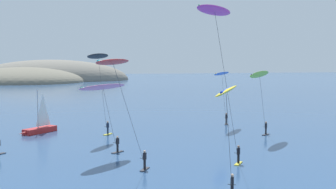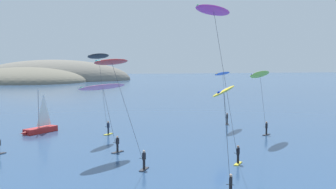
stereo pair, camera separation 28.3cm
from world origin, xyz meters
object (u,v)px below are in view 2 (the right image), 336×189
(kitesurfer_blue, at_px, (223,78))
(kitesurfer_yellow, at_px, (225,103))
(sailboat_near, at_px, (39,128))
(kitesurfer_magenta, at_px, (216,25))
(kitesurfer_lime, at_px, (261,79))
(kitesurfer_pink, at_px, (104,91))
(kitesurfer_black, at_px, (100,64))
(kitesurfer_red, at_px, (116,75))

(kitesurfer_blue, xyz_separation_m, kitesurfer_yellow, (-14.10, -32.90, -0.15))
(sailboat_near, bearing_deg, kitesurfer_magenta, -61.90)
(kitesurfer_lime, bearing_deg, kitesurfer_yellow, -122.56)
(sailboat_near, xyz_separation_m, kitesurfer_yellow, (11.11, -34.39, 6.23))
(sailboat_near, relative_size, kitesurfer_blue, 0.72)
(sailboat_near, distance_m, kitesurfer_pink, 18.06)
(kitesurfer_magenta, relative_size, kitesurfer_yellow, 1.69)
(sailboat_near, bearing_deg, kitesurfer_yellow, -72.09)
(kitesurfer_black, bearing_deg, kitesurfer_red, -93.40)
(kitesurfer_lime, xyz_separation_m, kitesurfer_black, (-18.53, 6.03, 1.75))
(kitesurfer_lime, xyz_separation_m, kitesurfer_magenta, (-11.95, -14.88, 4.89))
(kitesurfer_pink, xyz_separation_m, kitesurfer_yellow, (4.62, -18.58, 0.42))
(kitesurfer_yellow, bearing_deg, sailboat_near, 107.91)
(kitesurfer_lime, height_order, kitesurfer_red, kitesurfer_red)
(kitesurfer_blue, distance_m, kitesurfer_red, 30.87)
(kitesurfer_blue, height_order, kitesurfer_yellow, kitesurfer_yellow)
(kitesurfer_blue, distance_m, kitesurfer_pink, 23.58)
(kitesurfer_blue, xyz_separation_m, kitesurfer_black, (-17.85, -3.72, 1.98))
(kitesurfer_red, bearing_deg, sailboat_near, 103.43)
(kitesurfer_magenta, bearing_deg, kitesurfer_red, 177.13)
(sailboat_near, height_order, kitesurfer_pink, kitesurfer_pink)
(sailboat_near, xyz_separation_m, kitesurfer_red, (6.14, -25.73, 7.67))
(kitesurfer_pink, distance_m, kitesurfer_magenta, 13.94)
(sailboat_near, xyz_separation_m, kitesurfer_pink, (6.49, -15.81, 5.81))
(kitesurfer_red, relative_size, kitesurfer_black, 0.92)
(kitesurfer_pink, relative_size, kitesurfer_red, 0.76)
(sailboat_near, distance_m, kitesurfer_magenta, 31.77)
(kitesurfer_red, xyz_separation_m, kitesurfer_yellow, (4.97, -8.66, -1.44))
(kitesurfer_blue, height_order, kitesurfer_red, kitesurfer_red)
(kitesurfer_pink, height_order, kitesurfer_yellow, kitesurfer_yellow)
(kitesurfer_red, bearing_deg, kitesurfer_black, 86.60)
(sailboat_near, height_order, kitesurfer_red, kitesurfer_red)
(kitesurfer_red, bearing_deg, kitesurfer_yellow, -60.15)
(kitesurfer_magenta, bearing_deg, kitesurfer_pink, 125.87)
(kitesurfer_pink, relative_size, kitesurfer_yellow, 0.90)
(kitesurfer_blue, xyz_separation_m, kitesurfer_lime, (0.68, -9.75, 0.22))
(kitesurfer_red, bearing_deg, kitesurfer_pink, 87.99)
(kitesurfer_yellow, bearing_deg, kitesurfer_magenta, 71.07)
(sailboat_near, relative_size, kitesurfer_magenta, 0.42)
(kitesurfer_pink, relative_size, kitesurfer_magenta, 0.53)
(kitesurfer_red, distance_m, kitesurfer_black, 20.57)
(kitesurfer_red, bearing_deg, kitesurfer_blue, 51.80)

